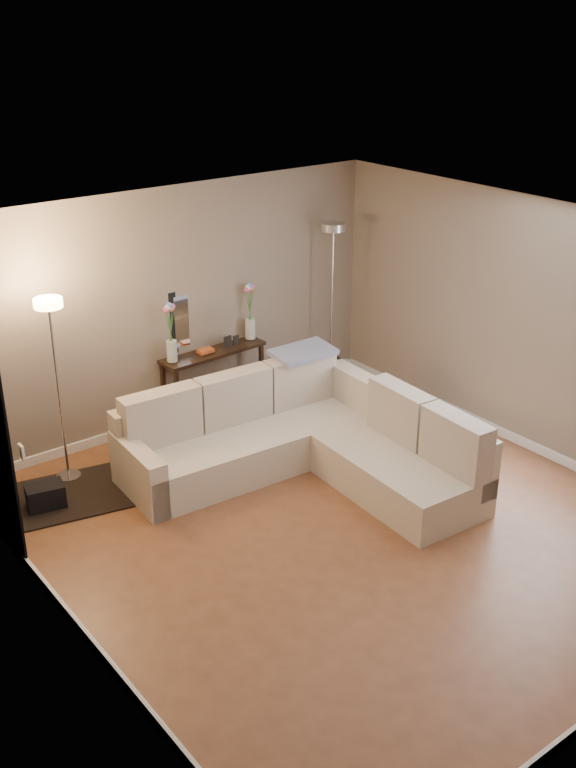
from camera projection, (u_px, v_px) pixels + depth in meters
floor at (342, 525)px, 7.65m from camera, size 5.00×5.50×0.01m
ceiling at (351, 239)px, 6.58m from camera, size 5.00×5.50×0.01m
wall_back at (176, 308)px, 9.11m from camera, size 5.00×0.02×2.60m
wall_left at (64, 488)px, 5.72m from camera, size 0.02×5.50×2.60m
wall_right at (536, 329)px, 8.51m from camera, size 0.02×5.50×2.60m
baseboard_back at (183, 414)px, 9.60m from camera, size 5.00×0.03×0.10m
baseboard_left at (85, 635)px, 6.24m from camera, size 0.03×5.50×0.10m
baseboard_right at (521, 441)px, 9.01m from camera, size 0.03×5.50×0.10m
switch_plate at (21, 452)px, 6.39m from camera, size 0.02×0.08×0.12m
sectional_sofa at (302, 440)px, 8.40m from camera, size 2.69×2.68×0.93m
throw_blanket at (303, 352)px, 8.88m from camera, size 0.67×0.39×0.09m
console_table at (208, 380)px, 9.51m from camera, size 1.26×0.39×0.77m
leaning_mirror at (203, 315)px, 9.39m from camera, size 0.88×0.08×0.69m
table_decor at (214, 347)px, 9.38m from camera, size 0.53×0.12×0.12m
flower_vase_left at (171, 337)px, 9.00m from camera, size 0.14×0.12×0.66m
flower_vase_right at (250, 315)px, 9.62m from camera, size 0.14×0.12×0.66m
floor_lamp_lit at (54, 355)px, 7.88m from camera, size 0.31×0.31×1.85m
floor_lamp_unlit at (332, 273)px, 9.90m from camera, size 0.36×0.36×2.00m
charcoal_rug at (66, 496)px, 8.08m from camera, size 1.37×1.14×0.02m
black_bag at (45, 496)px, 7.87m from camera, size 0.38×0.31×0.22m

